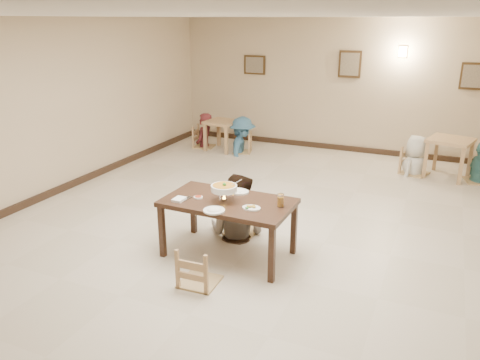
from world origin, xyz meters
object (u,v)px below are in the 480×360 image
at_px(main_diner, 237,174).
at_px(bg_table_left, 222,126).
at_px(bg_diner_b, 242,117).
at_px(chair_near, 199,248).
at_px(chair_far, 242,202).
at_px(bg_table_right, 450,146).
at_px(curry_warmer, 224,188).
at_px(bg_chair_rl, 417,149).
at_px(bg_diner_c, 419,136).
at_px(bg_chair_lr, 242,134).
at_px(main_table, 228,206).
at_px(bg_diner_a, 203,113).
at_px(bg_chair_ll, 204,127).
at_px(drink_glass, 281,201).

height_order(main_diner, bg_table_left, main_diner).
distance_m(bg_table_left, bg_diner_b, 0.59).
relative_size(chair_near, bg_diner_b, 0.55).
height_order(chair_near, bg_table_left, chair_near).
distance_m(chair_far, bg_table_right, 4.77).
relative_size(chair_near, curry_warmer, 2.49).
xyz_separation_m(chair_far, chair_near, (0.11, -1.49, -0.01)).
bearing_deg(bg_chair_rl, chair_near, 177.13).
height_order(chair_near, bg_chair_rl, bg_chair_rl).
height_order(bg_table_right, bg_diner_c, bg_diner_c).
distance_m(chair_far, bg_chair_lr, 4.32).
bearing_deg(chair_near, chair_far, -88.52).
distance_m(bg_table_left, bg_table_right, 4.92).
height_order(main_table, bg_diner_a, bg_diner_a).
relative_size(curry_warmer, bg_chair_ll, 0.37).
bearing_deg(bg_table_right, bg_chair_ll, 179.09).
xyz_separation_m(chair_far, drink_glass, (0.80, -0.64, 0.38)).
distance_m(main_table, main_diner, 0.67).
xyz_separation_m(bg_chair_rl, bg_diner_a, (-4.86, 0.12, 0.31)).
height_order(bg_chair_ll, bg_chair_rl, bg_chair_rl).
relative_size(chair_far, chair_near, 1.01).
bearing_deg(bg_table_right, bg_diner_a, 179.09).
bearing_deg(chair_far, bg_chair_lr, 113.98).
bearing_deg(drink_glass, bg_table_left, 123.38).
xyz_separation_m(main_diner, drink_glass, (0.83, -0.53, -0.07)).
relative_size(bg_chair_lr, bg_diner_c, 0.55).
bearing_deg(bg_chair_lr, curry_warmer, 5.53).
bearing_deg(main_table, curry_warmer, -126.21).
height_order(curry_warmer, bg_chair_ll, curry_warmer).
bearing_deg(bg_table_right, bg_table_left, 179.54).
distance_m(main_diner, bg_chair_lr, 4.43).
relative_size(bg_chair_ll, bg_diner_a, 0.60).
height_order(main_diner, bg_chair_rl, main_diner).
bearing_deg(bg_table_left, bg_chair_lr, -2.19).
xyz_separation_m(curry_warmer, bg_diner_a, (-2.85, 4.79, -0.11)).
bearing_deg(curry_warmer, bg_table_right, 61.15).
xyz_separation_m(main_table, bg_diner_c, (1.97, 4.62, 0.10)).
relative_size(main_table, bg_table_left, 2.13).
bearing_deg(bg_table_left, chair_far, -60.60).
bearing_deg(bg_table_left, bg_table_right, -0.46).
xyz_separation_m(chair_near, bg_diner_b, (-1.83, 5.45, 0.38)).
xyz_separation_m(curry_warmer, bg_table_right, (2.59, 4.70, -0.31)).
bearing_deg(bg_chair_rl, bg_chair_ll, 105.85).
distance_m(bg_chair_rl, bg_diner_b, 3.83).
xyz_separation_m(main_diner, bg_chair_rl, (2.12, 4.01, -0.39)).
bearing_deg(bg_table_left, bg_diner_a, 174.86).
bearing_deg(chair_near, bg_diner_c, -112.94).
distance_m(chair_far, bg_chair_ll, 4.88).
xyz_separation_m(chair_near, bg_diner_c, (1.98, 5.39, 0.32)).
relative_size(chair_far, bg_diner_b, 0.56).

